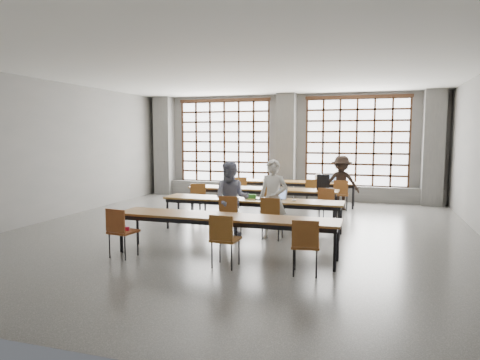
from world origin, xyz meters
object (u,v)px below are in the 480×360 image
at_px(chair_mid_right, 327,202).
at_px(chair_front_left, 230,212).
at_px(student_male, 273,199).
at_px(mouse, 294,200).
at_px(chair_back_mid, 313,191).
at_px(backpack, 323,182).
at_px(chair_near_mid, 224,235).
at_px(chair_mid_centre, 272,199).
at_px(laptop_back, 334,180).
at_px(desk_row_b, 262,191).
at_px(red_pouch, 123,229).
at_px(chair_back_left, 240,188).
at_px(green_box, 250,196).
at_px(plastic_bag, 319,177).
at_px(student_female, 232,199).
at_px(chair_mid_left, 199,196).
at_px(chair_front_right, 271,214).
at_px(chair_near_left, 120,228).
at_px(chair_near_right, 305,241).
at_px(laptop_front, 278,197).
at_px(student_back, 341,183).
at_px(chair_back_right, 341,192).
at_px(desk_row_a, 289,183).
at_px(phone, 258,200).
at_px(desk_row_c, 252,202).
at_px(desk_row_d, 225,219).

xyz_separation_m(chair_mid_right, chair_front_left, (-1.83, -1.96, 0.00)).
bearing_deg(student_male, mouse, 58.14).
height_order(chair_back_mid, backpack, backpack).
bearing_deg(chair_near_mid, chair_mid_centre, 91.74).
xyz_separation_m(chair_front_left, laptop_back, (1.74, 4.66, 0.25)).
height_order(desk_row_b, red_pouch, desk_row_b).
xyz_separation_m(chair_back_left, backpack, (2.62, -1.28, 0.39)).
bearing_deg(green_box, student_male, -41.74).
distance_m(mouse, plastic_bag, 3.99).
bearing_deg(chair_back_mid, student_female, -107.72).
xyz_separation_m(chair_mid_left, chair_near_mid, (2.12, -4.01, 0.00)).
bearing_deg(student_male, desk_row_b, 113.44).
distance_m(chair_front_right, chair_near_mid, 2.07).
xyz_separation_m(chair_mid_right, laptop_back, (-0.09, 2.70, 0.25)).
relative_size(chair_near_left, plastic_bag, 3.08).
bearing_deg(backpack, mouse, -107.32).
xyz_separation_m(chair_near_left, mouse, (2.57, 2.66, 0.21)).
relative_size(desk_row_b, chair_back_mid, 4.55).
bearing_deg(chair_near_right, laptop_front, 110.22).
bearing_deg(chair_near_mid, desk_row_b, 96.66).
relative_size(chair_back_mid, student_back, 0.57).
bearing_deg(student_male, chair_near_left, -131.34).
bearing_deg(chair_near_left, student_back, 61.37).
bearing_deg(chair_near_mid, chair_mid_right, 72.76).
xyz_separation_m(chair_mid_centre, laptop_back, (1.28, 2.70, 0.25)).
bearing_deg(chair_back_mid, chair_near_left, -113.00).
bearing_deg(chair_front_right, laptop_back, 79.74).
bearing_deg(chair_mid_left, chair_back_left, 74.21).
height_order(chair_back_right, chair_front_right, same).
bearing_deg(plastic_bag, student_female, -106.29).
relative_size(desk_row_a, student_male, 2.44).
bearing_deg(chair_front_right, chair_mid_centre, 102.48).
relative_size(chair_near_mid, phone, 6.77).
bearing_deg(plastic_bag, mouse, -90.80).
xyz_separation_m(desk_row_a, green_box, (-0.16, -3.84, 0.11)).
xyz_separation_m(chair_near_right, backpack, (-0.25, 4.68, 0.39)).
bearing_deg(chair_mid_centre, student_female, -104.22).
distance_m(chair_mid_left, chair_mid_right, 3.36).
xyz_separation_m(chair_back_right, chair_mid_right, (-0.18, -1.96, 0.00)).
bearing_deg(desk_row_c, chair_back_right, 62.57).
distance_m(chair_back_left, phone, 3.70).
relative_size(chair_back_right, laptop_back, 2.07).
relative_size(desk_row_d, chair_back_right, 4.55).
bearing_deg(green_box, desk_row_c, -57.99).
distance_m(desk_row_b, chair_near_left, 4.83).
xyz_separation_m(chair_front_right, chair_near_mid, (-0.31, -2.05, 0.00)).
relative_size(chair_near_left, mouse, 8.98).
distance_m(phone, red_pouch, 3.08).
height_order(student_back, green_box, student_back).
bearing_deg(chair_near_right, desk_row_c, 120.84).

